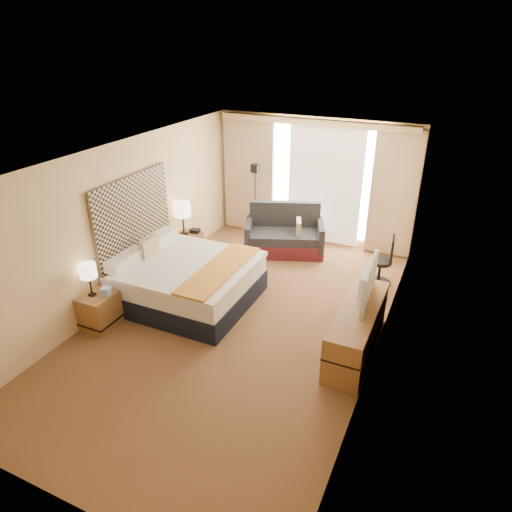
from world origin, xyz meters
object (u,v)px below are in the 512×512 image
at_px(bed, 187,281).
at_px(floor_lamp, 255,187).
at_px(desk_chair, 383,263).
at_px(lamp_left, 88,271).
at_px(media_dresser, 357,329).
at_px(nightstand_left, 100,311).
at_px(television, 362,281).
at_px(lamp_right, 182,210).
at_px(nightstand_right, 188,247).
at_px(loveseat, 285,237).

relative_size(bed, floor_lamp, 1.28).
xyz_separation_m(desk_chair, lamp_left, (-3.73, -3.17, 0.54)).
bearing_deg(media_dresser, nightstand_left, -164.16).
bearing_deg(floor_lamp, television, -43.90).
distance_m(nightstand_left, television, 3.94).
bearing_deg(lamp_right, nightstand_right, 26.55).
relative_size(floor_lamp, lamp_right, 2.48).
height_order(loveseat, floor_lamp, floor_lamp).
bearing_deg(desk_chair, floor_lamp, 154.50).
bearing_deg(desk_chair, nightstand_left, -146.77).
relative_size(nightstand_left, nightstand_right, 1.00).
xyz_separation_m(floor_lamp, television, (2.93, -2.82, -0.16)).
relative_size(nightstand_left, bed, 0.26).
xyz_separation_m(nightstand_left, loveseat, (1.58, 3.68, 0.05)).
bearing_deg(lamp_right, television, -17.77).
bearing_deg(loveseat, bed, -128.38).
distance_m(desk_chair, lamp_right, 3.83).
height_order(media_dresser, television, television).
bearing_deg(nightstand_right, floor_lamp, 65.90).
height_order(lamp_left, television, television).
height_order(nightstand_right, loveseat, loveseat).
relative_size(desk_chair, television, 0.92).
height_order(nightstand_left, television, television).
relative_size(loveseat, lamp_right, 2.68).
xyz_separation_m(nightstand_right, bed, (0.81, -1.28, 0.10)).
bearing_deg(desk_chair, media_dresser, -96.51).
xyz_separation_m(floor_lamp, desk_chair, (2.95, -0.97, -0.74)).
xyz_separation_m(lamp_left, lamp_right, (0.01, 2.50, 0.10)).
distance_m(floor_lamp, lamp_right, 1.81).
relative_size(media_dresser, bed, 0.86).
xyz_separation_m(media_dresser, lamp_right, (-3.75, 1.43, 0.71)).
distance_m(nightstand_right, floor_lamp, 1.97).
bearing_deg(television, loveseat, 37.69).
xyz_separation_m(media_dresser, bed, (-2.89, 0.17, 0.02)).
bearing_deg(desk_chair, television, -97.94).
bearing_deg(desk_chair, bed, -153.40).
bearing_deg(loveseat, nightstand_left, -134.25).
xyz_separation_m(loveseat, floor_lamp, (-0.86, 0.43, 0.83)).
bearing_deg(bed, floor_lamp, 91.76).
xyz_separation_m(media_dresser, desk_chair, (-0.03, 2.09, 0.06)).
height_order(media_dresser, bed, bed).
height_order(lamp_left, lamp_right, lamp_right).
bearing_deg(floor_lamp, loveseat, -26.46).
distance_m(desk_chair, television, 1.94).
bearing_deg(floor_lamp, nightstand_right, -114.10).
distance_m(nightstand_left, desk_chair, 4.83).
xyz_separation_m(floor_lamp, lamp_left, (-0.78, -4.14, -0.20)).
bearing_deg(bed, lamp_left, -124.87).
xyz_separation_m(nightstand_left, media_dresser, (3.70, 1.05, 0.07)).
bearing_deg(lamp_left, loveseat, 66.20).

